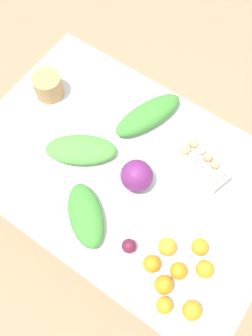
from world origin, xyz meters
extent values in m
plane|color=#937A5B|center=(0.00, 0.00, 0.00)|extent=(8.00, 8.00, 0.00)
cube|color=silver|center=(0.00, 0.00, 0.70)|extent=(1.47, 0.98, 0.03)
cylinder|color=tan|center=(0.67, -0.43, 0.34)|extent=(0.06, 0.06, 0.69)
sphere|color=#6B2366|center=(-0.07, 0.02, 0.79)|extent=(0.14, 0.14, 0.14)
cube|color=#A8A8A3|center=(-0.27, -0.21, 0.75)|extent=(0.28, 0.17, 0.06)
sphere|color=tan|center=(-0.18, -0.21, 0.79)|extent=(0.04, 0.04, 0.04)
sphere|color=white|center=(-0.22, -0.20, 0.79)|extent=(0.04, 0.04, 0.04)
sphere|color=white|center=(-0.27, -0.19, 0.79)|extent=(0.04, 0.04, 0.04)
sphere|color=white|center=(-0.31, -0.17, 0.79)|extent=(0.04, 0.04, 0.04)
sphere|color=white|center=(-0.35, -0.16, 0.79)|extent=(0.04, 0.04, 0.04)
sphere|color=tan|center=(-0.19, -0.26, 0.79)|extent=(0.04, 0.04, 0.04)
sphere|color=white|center=(-0.24, -0.24, 0.79)|extent=(0.04, 0.04, 0.04)
sphere|color=tan|center=(-0.28, -0.23, 0.79)|extent=(0.04, 0.04, 0.04)
sphere|color=tan|center=(-0.32, -0.22, 0.79)|extent=(0.04, 0.04, 0.04)
sphere|color=white|center=(-0.37, -0.21, 0.79)|extent=(0.04, 0.04, 0.04)
cylinder|color=#A87F51|center=(0.55, -0.13, 0.78)|extent=(0.14, 0.14, 0.12)
ellipsoid|color=#4C933D|center=(0.22, 0.05, 0.76)|extent=(0.36, 0.31, 0.07)
ellipsoid|color=#3D8433|center=(0.01, 0.28, 0.76)|extent=(0.32, 0.30, 0.08)
ellipsoid|color=#3D8433|center=(0.07, -0.28, 0.76)|extent=(0.25, 0.39, 0.08)
sphere|color=#5B1933|center=(-0.21, 0.29, 0.75)|extent=(0.06, 0.06, 0.06)
sphere|color=orange|center=(-0.46, 0.40, 0.75)|extent=(0.07, 0.07, 0.07)
sphere|color=orange|center=(-0.52, 0.19, 0.76)|extent=(0.07, 0.07, 0.07)
sphere|color=orange|center=(-0.34, 0.20, 0.76)|extent=(0.08, 0.08, 0.08)
sphere|color=orange|center=(-0.43, 0.26, 0.75)|extent=(0.07, 0.07, 0.07)
sphere|color=orange|center=(-0.46, 0.12, 0.76)|extent=(0.07, 0.07, 0.07)
sphere|color=orange|center=(-0.33, 0.29, 0.76)|extent=(0.07, 0.07, 0.07)
sphere|color=orange|center=(-0.41, 0.33, 0.76)|extent=(0.08, 0.08, 0.08)
sphere|color=orange|center=(-0.55, 0.35, 0.76)|extent=(0.08, 0.08, 0.08)
camera|label=1|loc=(-0.40, 0.57, 2.28)|focal=40.00mm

